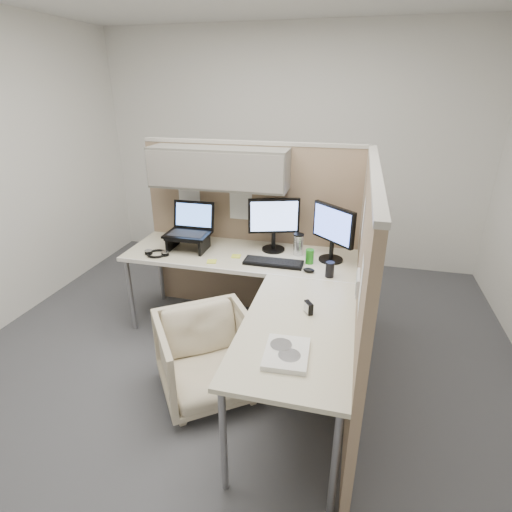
% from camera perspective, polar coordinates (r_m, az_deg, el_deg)
% --- Properties ---
extents(ground, '(4.50, 4.50, 0.00)m').
position_cam_1_polar(ground, '(3.35, -2.80, -15.00)').
color(ground, '#424348').
rests_on(ground, ground).
extents(partition_back, '(2.00, 0.36, 1.63)m').
position_cam_1_polar(partition_back, '(3.62, -2.65, 7.63)').
color(partition_back, '#967C62').
rests_on(partition_back, ground).
extents(partition_right, '(0.07, 2.03, 1.63)m').
position_cam_1_polar(partition_right, '(2.75, 14.79, -4.77)').
color(partition_right, '#967C62').
rests_on(partition_right, ground).
extents(desk, '(2.00, 1.98, 0.73)m').
position_cam_1_polar(desk, '(3.05, -0.12, -3.75)').
color(desk, beige).
rests_on(desk, ground).
extents(office_chair, '(0.88, 0.87, 0.66)m').
position_cam_1_polar(office_chair, '(2.91, -6.97, -13.64)').
color(office_chair, beige).
rests_on(office_chair, ground).
extents(monitor_left, '(0.43, 0.20, 0.47)m').
position_cam_1_polar(monitor_left, '(3.43, 2.56, 5.10)').
color(monitor_left, black).
rests_on(monitor_left, desk).
extents(monitor_right, '(0.35, 0.32, 0.47)m').
position_cam_1_polar(monitor_right, '(3.27, 10.94, 3.80)').
color(monitor_right, black).
rests_on(monitor_right, desk).
extents(laptop_station, '(0.38, 0.33, 0.40)m').
position_cam_1_polar(laptop_station, '(3.56, -9.51, 3.38)').
color(laptop_station, black).
rests_on(laptop_station, desk).
extents(keyboard, '(0.48, 0.16, 0.02)m').
position_cam_1_polar(keyboard, '(3.25, 2.49, -0.94)').
color(keyboard, black).
rests_on(keyboard, desk).
extents(mouse, '(0.10, 0.07, 0.03)m').
position_cam_1_polar(mouse, '(3.13, 7.56, -2.02)').
color(mouse, black).
rests_on(mouse, desk).
extents(travel_mug, '(0.09, 0.09, 0.19)m').
position_cam_1_polar(travel_mug, '(3.41, 6.08, 1.66)').
color(travel_mug, silver).
rests_on(travel_mug, desk).
extents(soda_can_green, '(0.07, 0.07, 0.12)m').
position_cam_1_polar(soda_can_green, '(3.06, 10.50, -1.91)').
color(soda_can_green, black).
rests_on(soda_can_green, desk).
extents(soda_can_silver, '(0.07, 0.07, 0.12)m').
position_cam_1_polar(soda_can_silver, '(3.27, 7.67, -0.06)').
color(soda_can_silver, '#268C1E').
rests_on(soda_can_silver, desk).
extents(sticky_note_a, '(0.09, 0.09, 0.01)m').
position_cam_1_polar(sticky_note_a, '(3.30, -6.35, -0.78)').
color(sticky_note_a, '#D9E33B').
rests_on(sticky_note_a, desk).
extents(sticky_note_d, '(0.09, 0.09, 0.01)m').
position_cam_1_polar(sticky_note_d, '(3.39, -2.87, -0.03)').
color(sticky_note_d, '#D9E33B').
rests_on(sticky_note_d, desk).
extents(headphones, '(0.22, 0.18, 0.03)m').
position_cam_1_polar(headphones, '(3.52, -13.98, 0.36)').
color(headphones, black).
rests_on(headphones, desk).
extents(paper_stack, '(0.25, 0.31, 0.03)m').
position_cam_1_polar(paper_stack, '(2.21, 4.38, -13.71)').
color(paper_stack, white).
rests_on(paper_stack, desk).
extents(desk_clock, '(0.07, 0.08, 0.08)m').
position_cam_1_polar(desk_clock, '(2.58, 7.49, -7.33)').
color(desk_clock, black).
rests_on(desk_clock, desk).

